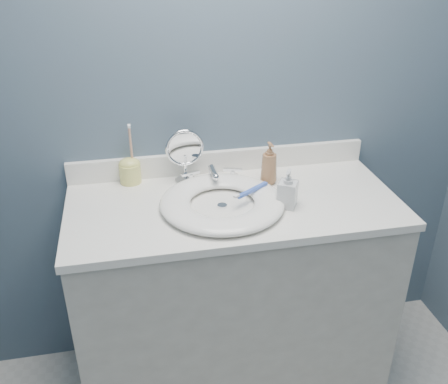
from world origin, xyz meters
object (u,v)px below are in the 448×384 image
object	(u,v)px
makeup_mirror	(185,154)
soap_bottle_amber	(269,163)
soap_bottle_clear	(288,188)
toothbrush_holder	(130,169)

from	to	relation	value
makeup_mirror	soap_bottle_amber	size ratio (longest dim) A/B	1.31
makeup_mirror	soap_bottle_clear	xyz separation A→B (m)	(0.33, -0.27, -0.05)
makeup_mirror	soap_bottle_clear	size ratio (longest dim) A/B	1.53
soap_bottle_clear	toothbrush_holder	distance (m)	0.63
soap_bottle_amber	toothbrush_holder	bearing A→B (deg)	161.59
soap_bottle_clear	makeup_mirror	bearing A→B (deg)	171.99
soap_bottle_amber	soap_bottle_clear	distance (m)	0.19
soap_bottle_amber	soap_bottle_clear	world-z (taller)	soap_bottle_amber
toothbrush_holder	soap_bottle_amber	bearing A→B (deg)	-12.02
soap_bottle_amber	toothbrush_holder	size ratio (longest dim) A/B	0.70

